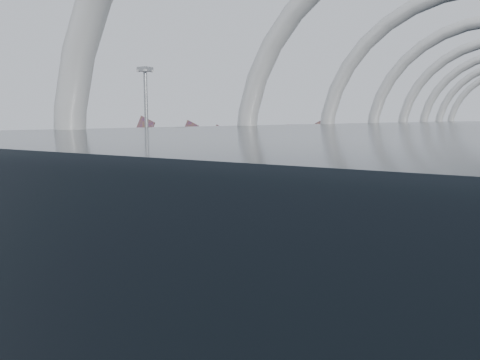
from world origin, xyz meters
The scene contains 21 objects.
ground centered at (0.00, 0.00, 0.00)m, with size 420.00×420.00×0.00m, color black.
lane_marking_near centered at (0.00, -2.00, 0.01)m, with size 120.00×0.25×0.01m, color white.
lane_marking_mid centered at (0.00, 12.00, 0.01)m, with size 120.00×0.25×0.01m, color white.
lane_marking_far centered at (0.00, 40.00, 0.01)m, with size 120.00×0.25×0.01m, color white.
bus_bay_line_north centered at (-24.00, 0.00, 0.01)m, with size 28.00×0.25×0.01m, color white.
airliner_main centered at (5.03, 25.40, 4.83)m, with size 56.39×48.73×19.28m.
airliner_gate_b centered at (4.06, 86.93, 4.71)m, with size 52.97×47.04×18.82m.
airliner_gate_c centered at (11.78, 124.64, 5.38)m, with size 59.80×54.32×21.51m.
jet_remote_west centered at (-79.20, 59.79, 5.68)m, with size 49.85×40.49×21.99m.
jet_remote_mid centered at (-76.77, 87.49, 5.26)m, with size 46.77×37.84×20.37m.
jet_remote_far centered at (-80.79, 120.23, 4.69)m, with size 41.68×33.57×18.17m.
bus_row_near_a centered at (-28.81, -9.49, 1.64)m, with size 3.33×12.27×2.99m.
bus_row_near_b centered at (-25.13, -8.42, 1.71)m, with size 3.51×12.77×3.11m.
bus_row_near_c centered at (-21.39, -10.14, 1.70)m, with size 3.35×12.65×3.09m.
bus_row_near_d centered at (-16.99, -8.99, 1.71)m, with size 3.26×12.71×3.11m.
floodlight_mast centered at (-5.10, 7.40, 19.67)m, with size 2.40×2.40×31.28m.
gse_cart_belly_a centered at (21.33, 17.34, 0.54)m, with size 2.00×1.18×1.09m, color gold.
gse_cart_belly_b centered at (26.70, 32.32, 0.53)m, with size 1.94×1.15×1.06m, color slate.
gse_cart_belly_c centered at (11.86, 18.41, 0.55)m, with size 2.01×1.19×1.10m, color gold.
gse_cart_belly_d centered at (27.06, 22.11, 0.64)m, with size 2.36×1.39×1.29m, color slate.
gse_cart_belly_e centered at (13.35, 29.38, 0.56)m, with size 2.05×1.21×1.12m, color gold.
Camera 1 is at (64.51, -65.13, 20.56)m, focal length 35.00 mm.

